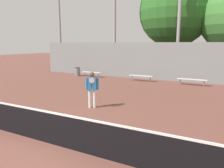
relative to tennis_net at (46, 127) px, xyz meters
The scene contains 11 objects.
ground_plane 0.51m from the tennis_net, ahead, with size 100.00×100.00×0.00m, color brown.
tennis_net is the anchor object (origin of this frame).
tennis_player 3.87m from the tennis_net, 102.19° to the left, with size 0.55×0.52×1.70m.
bench_courtside_near 13.40m from the tennis_net, 117.50° to the left, with size 1.84×0.40×0.45m.
bench_courtside_far 11.98m from the tennis_net, 96.90° to the left, with size 1.94×0.40×0.45m.
bench_adjacent_court 12.14m from the tennis_net, 78.31° to the left, with size 2.06×0.40×0.45m.
light_pole_near_left 18.38m from the tennis_net, 129.43° to the left, with size 0.90×0.60×9.40m.
light_pole_center_back 15.30m from the tennis_net, 108.99° to the left, with size 0.90×0.60×11.09m.
trash_bin 14.14m from the tennis_net, 123.13° to the left, with size 0.52×0.52×0.79m.
back_fence 13.20m from the tennis_net, 90.00° to the left, with size 24.65×0.06×3.09m.
tree_green_broad 18.03m from the tennis_net, 90.65° to the left, with size 6.69×6.69×9.33m.
Camera 1 is at (4.65, -4.55, 2.95)m, focal length 35.00 mm.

